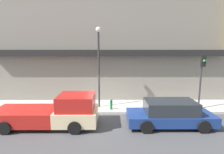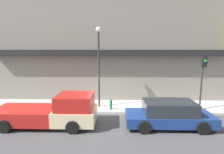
# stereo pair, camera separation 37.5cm
# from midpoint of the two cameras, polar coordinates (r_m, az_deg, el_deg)

# --- Properties ---
(ground_plane) EXTENTS (80.00, 80.00, 0.00)m
(ground_plane) POSITION_cam_midpoint_polar(r_m,az_deg,el_deg) (11.97, -2.61, -12.08)
(ground_plane) COLOR #424244
(sidewalk) EXTENTS (36.00, 2.84, 0.16)m
(sidewalk) POSITION_cam_midpoint_polar(r_m,az_deg,el_deg) (13.27, -2.38, -9.57)
(sidewalk) COLOR #B7B2A8
(sidewalk) RESTS_ON ground
(building) EXTENTS (19.80, 3.80, 10.77)m
(building) POSITION_cam_midpoint_polar(r_m,az_deg,el_deg) (15.52, -2.08, 12.96)
(building) COLOR gray
(building) RESTS_ON ground
(pickup_truck) EXTENTS (5.75, 2.21, 1.82)m
(pickup_truck) POSITION_cam_midpoint_polar(r_m,az_deg,el_deg) (10.60, -19.54, -10.86)
(pickup_truck) COLOR beige
(pickup_truck) RESTS_ON ground
(parked_car) EXTENTS (4.79, 2.06, 1.46)m
(parked_car) POSITION_cam_midpoint_polar(r_m,az_deg,el_deg) (10.54, 17.34, -11.33)
(parked_car) COLOR navy
(parked_car) RESTS_ON ground
(fire_hydrant) EXTENTS (0.18, 0.18, 0.73)m
(fire_hydrant) POSITION_cam_midpoint_polar(r_m,az_deg,el_deg) (12.31, -1.15, -8.91)
(fire_hydrant) COLOR #196633
(fire_hydrant) RESTS_ON sidewalk
(street_lamp) EXTENTS (0.36, 0.36, 5.68)m
(street_lamp) POSITION_cam_midpoint_polar(r_m,az_deg,el_deg) (12.37, -5.25, 6.14)
(street_lamp) COLOR #2D2D2D
(street_lamp) RESTS_ON sidewalk
(traffic_light) EXTENTS (0.28, 0.42, 3.80)m
(traffic_light) POSITION_cam_midpoint_polar(r_m,az_deg,el_deg) (13.30, 26.54, 1.40)
(traffic_light) COLOR #2D2D2D
(traffic_light) RESTS_ON sidewalk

